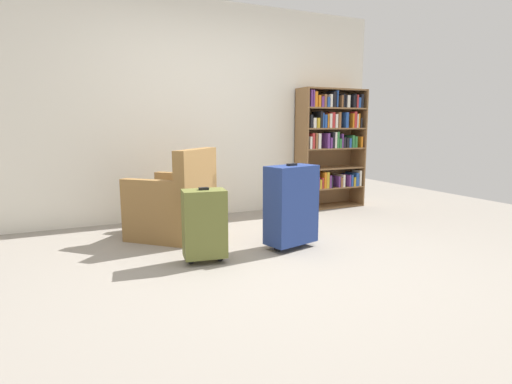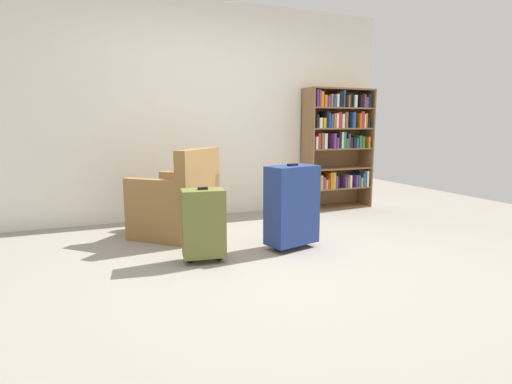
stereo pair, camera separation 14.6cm
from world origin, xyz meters
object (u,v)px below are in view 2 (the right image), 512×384
at_px(bookshelf, 337,142).
at_px(mug, 219,226).
at_px(armchair, 178,205).
at_px(suitcase_olive, 203,223).
at_px(suitcase_navy_blue, 292,205).

distance_m(bookshelf, mug, 2.14).
xyz_separation_m(armchair, mug, (0.44, 0.02, -0.27)).
bearing_deg(suitcase_olive, suitcase_navy_blue, 3.75).
relative_size(bookshelf, suitcase_navy_blue, 2.04).
relative_size(bookshelf, mug, 13.41).
bearing_deg(suitcase_navy_blue, armchair, 136.26).
bearing_deg(mug, suitcase_olive, -114.41).
bearing_deg(armchair, mug, 2.98).
bearing_deg(armchair, bookshelf, 15.32).
height_order(bookshelf, suitcase_olive, bookshelf).
bearing_deg(suitcase_navy_blue, suitcase_olive, -176.25).
bearing_deg(bookshelf, suitcase_navy_blue, -134.29).
height_order(armchair, suitcase_navy_blue, armchair).
xyz_separation_m(bookshelf, suitcase_olive, (-2.29, -1.53, -0.57)).
relative_size(mug, suitcase_navy_blue, 0.15).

